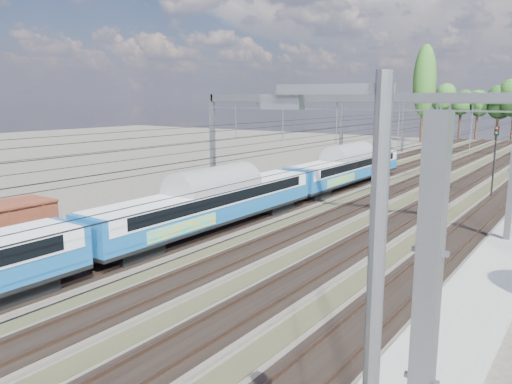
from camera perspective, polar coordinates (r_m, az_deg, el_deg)
The scene contains 7 objects.
track_bed at distance 50.77m, azimuth 16.42°, elevation 0.51°, with size 21.00×130.00×0.34m.
platform at distance 24.34m, azimuth 24.20°, elevation -10.80°, with size 3.00×70.00×0.30m, color gray.
catenary at distance 57.34m, azimuth 19.58°, elevation 7.79°, with size 25.65×130.00×9.00m.
poplar at distance 105.00m, azimuth 18.70°, elevation 11.87°, with size 4.40×4.40×19.04m.
emu_train at distance 31.87m, azimuth -5.34°, elevation -0.58°, with size 2.88×60.85×4.20m.
signal_near at distance 56.26m, azimuth 20.14°, elevation 5.27°, with size 0.44×0.40×6.35m.
signal_far at distance 47.84m, azimuth 25.63°, elevation 4.01°, with size 0.41×0.37×6.31m.
Camera 1 is at (15.82, -2.48, 8.67)m, focal length 35.00 mm.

